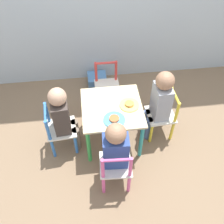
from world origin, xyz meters
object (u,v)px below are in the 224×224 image
at_px(plate_right, 129,105).
at_px(chair_pink, 116,168).
at_px(child_front, 115,149).
at_px(storage_bin, 97,80).
at_px(chair_yellow, 163,115).
at_px(child_left, 63,115).
at_px(chair_red, 107,86).
at_px(chair_blue, 59,130).
at_px(child_right, 160,100).
at_px(plate_front, 114,119).
at_px(kids_table, 112,112).

bearing_deg(plate_right, chair_pink, -110.49).
height_order(child_front, storage_bin, child_front).
relative_size(chair_yellow, child_left, 0.69).
bearing_deg(chair_pink, child_left, -45.36).
relative_size(child_left, plate_right, 4.25).
distance_m(chair_red, child_front, 0.95).
bearing_deg(storage_bin, chair_yellow, -54.29).
bearing_deg(chair_red, chair_yellow, -43.48).
bearing_deg(storage_bin, chair_blue, -115.66).
distance_m(child_right, plate_front, 0.47).
height_order(kids_table, chair_blue, chair_blue).
height_order(child_left, plate_right, child_left).
xyz_separation_m(kids_table, storage_bin, (-0.08, 0.82, -0.31)).
height_order(kids_table, child_left, child_left).
bearing_deg(chair_red, child_right, -47.31).
distance_m(kids_table, child_right, 0.45).
bearing_deg(kids_table, child_front, -93.41).
distance_m(chair_pink, child_right, 0.73).
xyz_separation_m(chair_blue, child_front, (0.47, -0.40, 0.19)).
xyz_separation_m(chair_red, storage_bin, (-0.09, 0.33, -0.18)).
distance_m(kids_table, chair_red, 0.51).
height_order(child_front, plate_front, child_front).
distance_m(kids_table, child_left, 0.44).
height_order(child_right, plate_front, child_right).
height_order(kids_table, chair_yellow, chair_yellow).
xyz_separation_m(chair_pink, child_right, (0.47, 0.51, 0.21)).
bearing_deg(chair_pink, chair_red, -88.63).
relative_size(kids_table, child_right, 0.69).
bearing_deg(chair_blue, child_right, -90.96).
bearing_deg(plate_front, child_left, 164.32).
height_order(chair_red, plate_right, chair_red).
bearing_deg(chair_yellow, chair_red, -136.52).
bearing_deg(kids_table, chair_yellow, 2.38).
xyz_separation_m(chair_pink, chair_yellow, (0.53, 0.52, 0.00)).
relative_size(kids_table, chair_pink, 1.05).
xyz_separation_m(chair_yellow, chair_red, (-0.49, 0.48, 0.00)).
xyz_separation_m(child_left, plate_front, (0.43, -0.12, 0.02)).
relative_size(child_left, plate_front, 3.96).
bearing_deg(child_left, chair_pink, -143.19).
bearing_deg(chair_yellow, kids_table, -90.00).
distance_m(child_left, plate_front, 0.45).
distance_m(child_left, plate_right, 0.59).
height_order(chair_yellow, child_front, child_front).
xyz_separation_m(plate_front, storage_bin, (-0.08, 0.98, -0.40)).
bearing_deg(plate_front, chair_blue, 166.67).
distance_m(chair_blue, storage_bin, 0.97).
bearing_deg(child_left, chair_red, -44.14).
distance_m(chair_yellow, storage_bin, 1.01).
bearing_deg(chair_red, kids_table, -90.00).
relative_size(kids_table, plate_front, 2.87).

